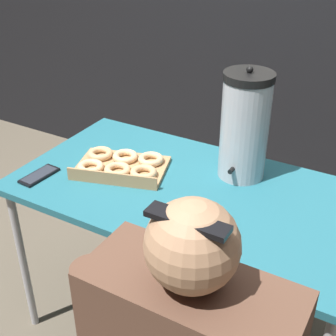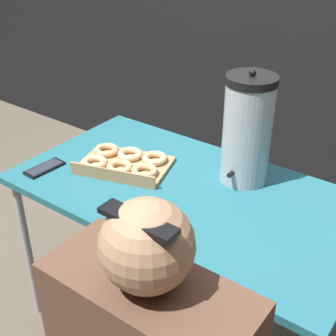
{
  "view_description": "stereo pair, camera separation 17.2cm",
  "coord_description": "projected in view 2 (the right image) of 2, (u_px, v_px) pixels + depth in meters",
  "views": [
    {
      "loc": [
        0.65,
        -1.3,
        1.66
      ],
      "look_at": [
        -0.09,
        0.0,
        0.8
      ],
      "focal_mm": 50.0,
      "sensor_mm": 36.0,
      "label": 1
    },
    {
      "loc": [
        0.79,
        -1.2,
        1.66
      ],
      "look_at": [
        -0.09,
        0.0,
        0.8
      ],
      "focal_mm": 50.0,
      "sensor_mm": 36.0,
      "label": 2
    }
  ],
  "objects": [
    {
      "name": "folding_table",
      "position": [
        187.0,
        201.0,
        1.74
      ],
      "size": [
        1.3,
        0.71,
        0.74
      ],
      "color": "#236675",
      "rests_on": "ground"
    },
    {
      "name": "ground_plane",
      "position": [
        184.0,
        329.0,
        2.08
      ],
      "size": [
        12.0,
        12.0,
        0.0
      ],
      "primitive_type": "plane",
      "color": "brown"
    },
    {
      "name": "back_wall",
      "position": [
        329.0,
        3.0,
        2.35
      ],
      "size": [
        6.0,
        0.11,
        2.4
      ],
      "color": "black",
      "rests_on": "ground"
    },
    {
      "name": "cell_phone",
      "position": [
        45.0,
        168.0,
        1.83
      ],
      "size": [
        0.08,
        0.16,
        0.01
      ],
      "rotation": [
        0.0,
        0.0,
        -0.06
      ],
      "color": "black",
      "rests_on": "folding_table"
    },
    {
      "name": "donut_box",
      "position": [
        124.0,
        163.0,
        1.84
      ],
      "size": [
        0.4,
        0.33,
        0.05
      ],
      "rotation": [
        0.0,
        0.0,
        0.29
      ],
      "color": "tan",
      "rests_on": "folding_table"
    },
    {
      "name": "coffee_urn",
      "position": [
        247.0,
        130.0,
        1.67
      ],
      "size": [
        0.18,
        0.21,
        0.43
      ],
      "color": "#B7B7BC",
      "rests_on": "folding_table"
    }
  ]
}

